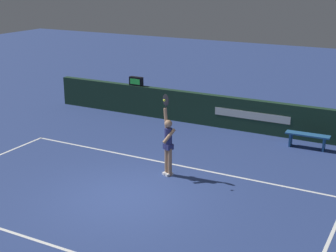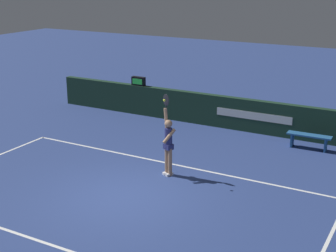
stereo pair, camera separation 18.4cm
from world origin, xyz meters
name	(u,v)px [view 1 (the left image)]	position (x,y,z in m)	size (l,w,h in m)	color
ground_plane	(124,196)	(0.00, 0.00, 0.00)	(60.00, 60.00, 0.00)	navy
court_lines	(122,197)	(0.00, -0.07, 0.00)	(10.71, 5.59, 0.00)	white
back_wall	(223,112)	(0.00, 6.99, 0.62)	(15.31, 0.28, 1.23)	#193423
speed_display	(136,81)	(-3.90, 6.98, 1.41)	(0.59, 0.20, 0.36)	black
tennis_player	(168,142)	(0.35, 1.87, 1.01)	(0.45, 0.47, 2.43)	#A0795B
tennis_ball	(164,100)	(0.40, 1.55, 2.35)	(0.07, 0.07, 0.07)	#C9E131
courtside_bench_near	(307,137)	(3.43, 6.13, 0.38)	(1.49, 0.40, 0.51)	#265A92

